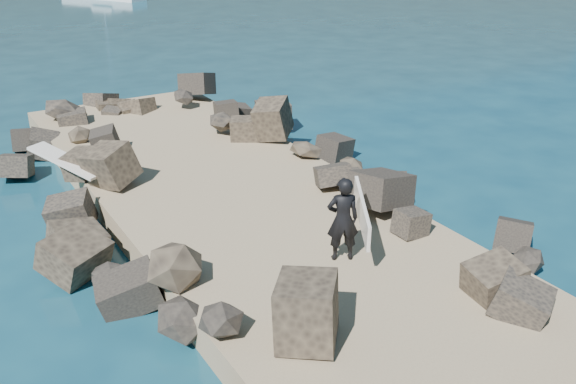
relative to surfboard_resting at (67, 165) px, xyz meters
name	(u,v)px	position (x,y,z in m)	size (l,w,h in m)	color
ground	(265,237)	(3.29, -4.17, -1.04)	(800.00, 800.00, 0.00)	#0F384C
jetty	(314,263)	(3.29, -6.17, -0.74)	(6.00, 26.00, 0.60)	#8C7759
riprap_left	(168,283)	(0.39, -5.67, -0.54)	(2.60, 22.00, 1.00)	black
riprap_right	(408,213)	(6.19, -5.67, -0.54)	(2.60, 22.00, 1.00)	black
surfboard_resting	(67,165)	(0.00, 0.00, 0.00)	(0.53, 2.13, 0.07)	silver
surfer_with_board	(346,218)	(3.64, -6.71, 0.42)	(1.37, 1.85, 1.70)	black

